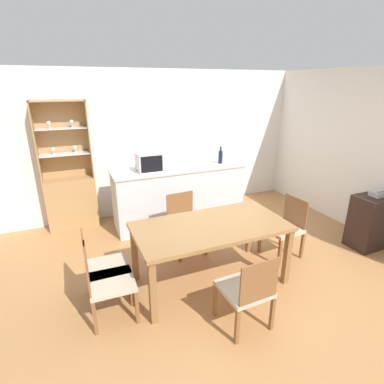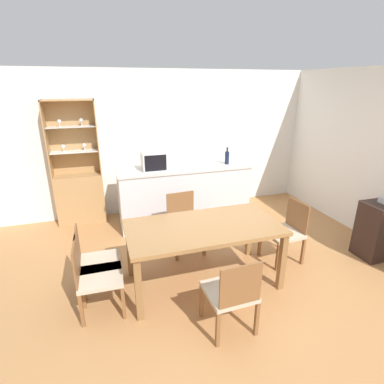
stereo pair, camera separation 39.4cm
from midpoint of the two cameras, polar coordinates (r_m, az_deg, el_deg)
ground_plane at (r=3.87m, az=5.66°, el=-16.73°), size 18.00×18.00×0.00m
wall_back at (r=5.64m, az=-6.87°, el=9.30°), size 6.80×0.06×2.55m
wall_right at (r=5.20m, az=30.42°, el=5.79°), size 0.06×4.60×2.55m
kitchen_counter at (r=5.16m, az=-4.62°, el=-0.63°), size 2.22×0.65×1.00m
display_cabinet at (r=5.42m, az=-24.06°, el=-0.13°), size 0.79×0.32×2.07m
dining_table at (r=3.52m, az=0.35°, el=-7.56°), size 1.78×0.92×0.76m
dining_chair_side_right_far at (r=4.33m, az=14.78°, el=-6.53°), size 0.48×0.48×0.83m
dining_chair_side_left_far at (r=3.55m, az=-19.73°, el=-13.43°), size 0.45×0.45×0.83m
dining_chair_head_near at (r=3.06m, az=6.65°, el=-18.15°), size 0.46×0.46×0.83m
dining_chair_head_far at (r=4.30m, az=-3.96°, el=-6.01°), size 0.48×0.48×0.83m
dining_chair_side_left_near at (r=3.32m, az=-19.35°, el=-15.93°), size 0.46×0.46×0.83m
microwave at (r=4.85m, az=-9.67°, el=5.78°), size 0.53×0.34×0.29m
wine_bottle at (r=5.22m, az=3.29°, el=6.72°), size 0.07×0.07×0.29m
side_cabinet at (r=5.04m, az=29.12°, el=-4.97°), size 0.58×0.39×0.80m
telephone at (r=4.89m, az=30.06°, el=-0.29°), size 0.20×0.15×0.11m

